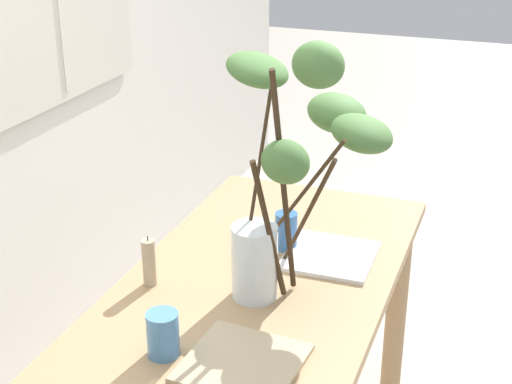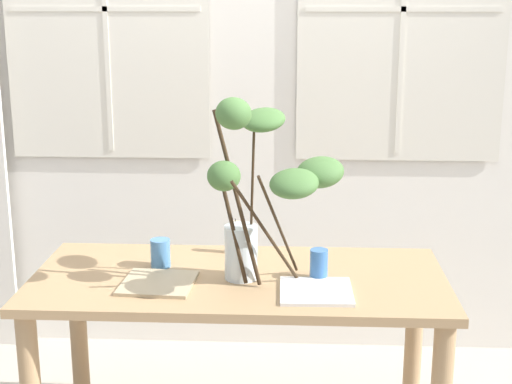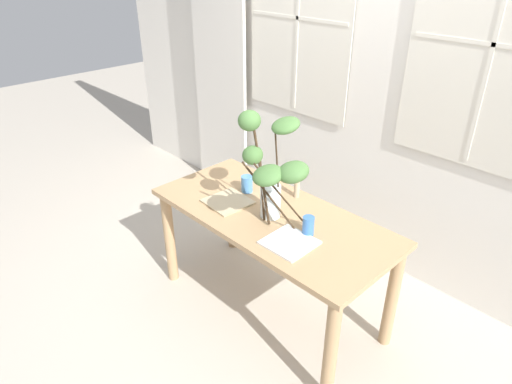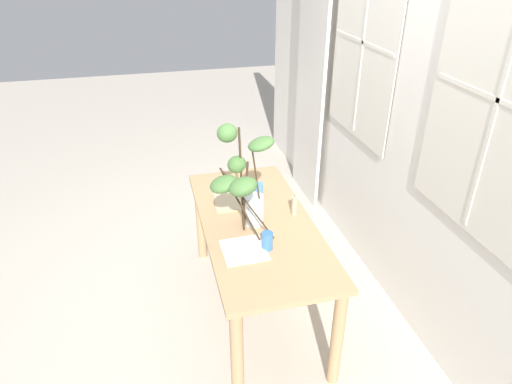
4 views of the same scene
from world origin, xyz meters
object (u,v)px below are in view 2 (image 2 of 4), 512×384
object	(u,v)px
drinking_glass_blue_left	(160,253)
drinking_glass_blue_right	(319,264)
plate_square_left	(158,283)
plate_square_right	(316,291)
vase_with_branches	(263,188)
pillar_candle	(235,237)
dining_table	(239,307)

from	to	relation	value
drinking_glass_blue_left	drinking_glass_blue_right	xyz separation A→B (m)	(0.61, -0.10, 0.00)
plate_square_left	plate_square_right	distance (m)	0.57
vase_with_branches	drinking_glass_blue_left	distance (m)	0.55
drinking_glass_blue_left	plate_square_right	xyz separation A→B (m)	(0.59, -0.24, -0.05)
vase_with_branches	pillar_candle	size ratio (longest dim) A/B	4.89
vase_with_branches	plate_square_left	size ratio (longest dim) A/B	2.77
drinking_glass_blue_left	dining_table	bearing A→B (deg)	-15.38
plate_square_left	pillar_candle	bearing A→B (deg)	55.55
plate_square_left	drinking_glass_blue_left	bearing A→B (deg)	96.98
plate_square_right	dining_table	bearing A→B (deg)	151.73
dining_table	drinking_glass_blue_left	xyz separation A→B (m)	(-0.31, 0.08, 0.18)
drinking_glass_blue_left	plate_square_left	world-z (taller)	drinking_glass_blue_left
plate_square_left	dining_table	bearing A→B (deg)	19.96
plate_square_right	plate_square_left	bearing A→B (deg)	175.02
drinking_glass_blue_right	pillar_candle	size ratio (longest dim) A/B	0.78
dining_table	vase_with_branches	bearing A→B (deg)	-48.67
vase_with_branches	plate_square_right	world-z (taller)	vase_with_branches
drinking_glass_blue_left	drinking_glass_blue_right	size ratio (longest dim) A/B	0.97
dining_table	pillar_candle	xyz separation A→B (m)	(-0.03, 0.26, 0.19)
drinking_glass_blue_left	vase_with_branches	bearing A→B (deg)	-25.62
pillar_candle	plate_square_left	bearing A→B (deg)	-124.45
vase_with_branches	pillar_candle	world-z (taller)	vase_with_branches
drinking_glass_blue_left	drinking_glass_blue_right	distance (m)	0.61
plate_square_right	pillar_candle	xyz separation A→B (m)	(-0.32, 0.42, 0.06)
drinking_glass_blue_right	dining_table	bearing A→B (deg)	177.28
drinking_glass_blue_left	plate_square_left	distance (m)	0.20
dining_table	vase_with_branches	size ratio (longest dim) A/B	2.18
dining_table	plate_square_right	bearing A→B (deg)	-28.27
drinking_glass_blue_right	pillar_candle	world-z (taller)	pillar_candle
plate_square_right	drinking_glass_blue_left	bearing A→B (deg)	158.14
plate_square_right	pillar_candle	distance (m)	0.53
vase_with_branches	drinking_glass_blue_right	size ratio (longest dim) A/B	6.26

